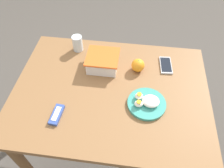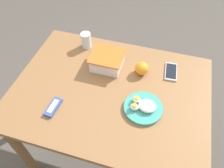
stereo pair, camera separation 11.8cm
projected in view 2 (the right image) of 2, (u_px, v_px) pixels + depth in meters
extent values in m
plane|color=#4C4742|center=(111.00, 147.00, 1.78)|extent=(10.00, 10.00, 0.00)
cube|color=brown|center=(110.00, 91.00, 1.21)|extent=(1.07, 0.80, 0.03)
cylinder|color=brown|center=(23.00, 152.00, 1.38)|extent=(0.06, 0.06, 0.73)
cylinder|color=brown|center=(67.00, 75.00, 1.80)|extent=(0.06, 0.06, 0.73)
cylinder|color=brown|center=(185.00, 102.00, 1.62)|extent=(0.06, 0.06, 0.73)
cube|color=white|center=(107.00, 61.00, 1.29)|extent=(0.17, 0.16, 0.08)
cube|color=beige|center=(107.00, 63.00, 1.30)|extent=(0.16, 0.15, 0.04)
cube|color=orange|center=(107.00, 56.00, 1.25)|extent=(0.19, 0.17, 0.01)
ellipsoid|color=tan|center=(99.00, 61.00, 1.29)|extent=(0.05, 0.04, 0.03)
ellipsoid|color=tan|center=(115.00, 63.00, 1.28)|extent=(0.05, 0.05, 0.03)
sphere|color=orange|center=(142.00, 68.00, 1.25)|extent=(0.08, 0.08, 0.08)
cylinder|color=#4C662D|center=(142.00, 64.00, 1.22)|extent=(0.01, 0.01, 0.00)
cylinder|color=teal|center=(143.00, 108.00, 1.11)|extent=(0.20, 0.20, 0.02)
ellipsoid|color=white|center=(147.00, 106.00, 1.09)|extent=(0.09, 0.08, 0.03)
ellipsoid|color=white|center=(134.00, 107.00, 1.08)|extent=(0.04, 0.04, 0.03)
cylinder|color=#F4A823|center=(135.00, 105.00, 1.07)|extent=(0.02, 0.02, 0.01)
ellipsoid|color=white|center=(136.00, 100.00, 1.11)|extent=(0.04, 0.04, 0.03)
cylinder|color=#F4A823|center=(137.00, 98.00, 1.10)|extent=(0.02, 0.02, 0.01)
cube|color=#334C9E|center=(53.00, 107.00, 1.11)|extent=(0.05, 0.12, 0.02)
cube|color=white|center=(53.00, 106.00, 1.11)|extent=(0.03, 0.08, 0.00)
cube|color=#ADADB2|center=(171.00, 72.00, 1.28)|extent=(0.08, 0.14, 0.01)
cube|color=black|center=(171.00, 71.00, 1.27)|extent=(0.07, 0.12, 0.00)
cylinder|color=silver|center=(86.00, 40.00, 1.39)|extent=(0.06, 0.06, 0.10)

